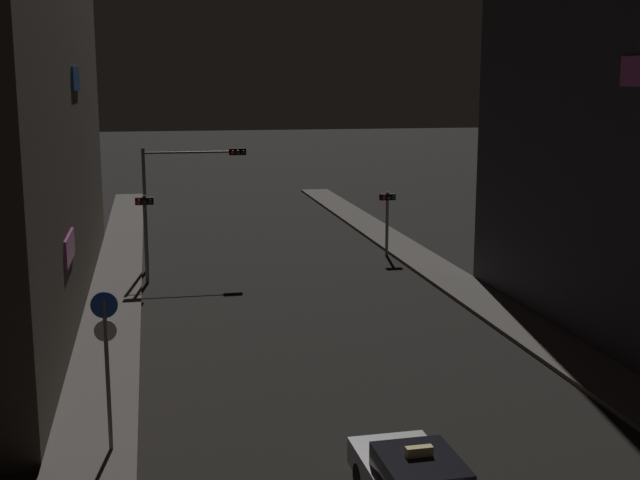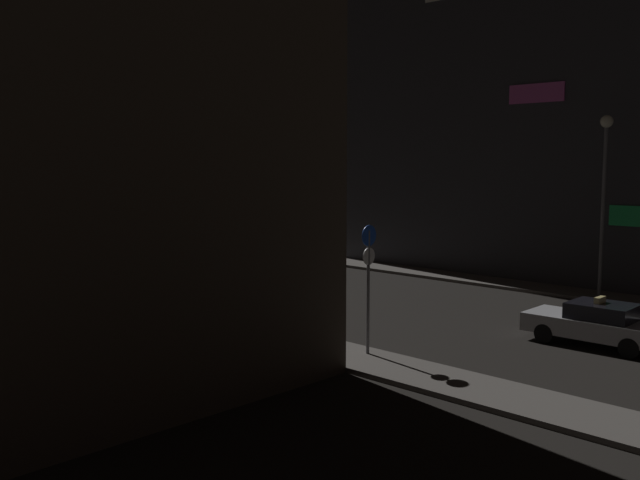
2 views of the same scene
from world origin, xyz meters
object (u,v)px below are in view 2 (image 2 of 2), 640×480
at_px(traffic_light_right_kerb, 247,217).
at_px(sign_pole_left, 368,276).
at_px(traffic_light_left_kerb, 101,227).
at_px(street_lamp_near_block, 605,171).
at_px(taxi, 597,324).
at_px(traffic_light_overhead, 106,195).

bearing_deg(traffic_light_right_kerb, sign_pole_left, -121.39).
distance_m(traffic_light_left_kerb, sign_pole_left, 17.76).
distance_m(traffic_light_right_kerb, street_lamp_near_block, 22.72).
bearing_deg(traffic_light_right_kerb, taxi, -104.65).
bearing_deg(street_lamp_near_block, sign_pole_left, 175.45).
bearing_deg(sign_pole_left, traffic_light_left_kerb, 87.19).
height_order(sign_pole_left, street_lamp_near_block, street_lamp_near_block).
distance_m(traffic_light_overhead, street_lamp_near_block, 24.52).
height_order(traffic_light_overhead, street_lamp_near_block, street_lamp_near_block).
height_order(taxi, street_lamp_near_block, street_lamp_near_block).
relative_size(taxi, traffic_light_overhead, 0.77).
bearing_deg(street_lamp_near_block, taxi, -157.78).
distance_m(taxi, traffic_light_overhead, 25.33).
height_order(taxi, traffic_light_right_kerb, traffic_light_right_kerb).
bearing_deg(sign_pole_left, street_lamp_near_block, -4.55).
relative_size(taxi, sign_pole_left, 1.15).
xyz_separation_m(taxi, traffic_light_overhead, (-3.63, 24.83, 3.47)).
bearing_deg(traffic_light_right_kerb, traffic_light_left_kerb, -163.47).
height_order(traffic_light_right_kerb, sign_pole_left, sign_pole_left).
relative_size(traffic_light_overhead, traffic_light_left_kerb, 1.47).
height_order(taxi, traffic_light_overhead, traffic_light_overhead).
distance_m(traffic_light_left_kerb, traffic_light_right_kerb, 12.68).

